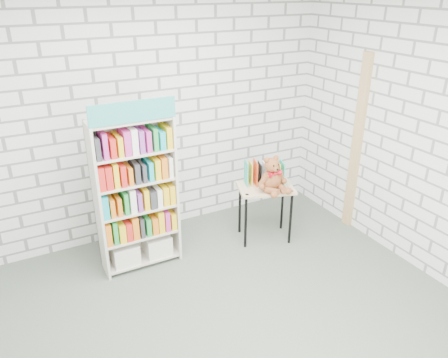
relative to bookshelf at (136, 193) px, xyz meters
name	(u,v)px	position (x,y,z in m)	size (l,w,h in m)	color
ground	(226,333)	(0.31, -1.36, -0.83)	(4.50, 4.50, 0.00)	#4C584A
room_shell	(226,137)	(0.31, -1.36, 0.96)	(4.52, 4.02, 2.81)	silver
bookshelf	(136,193)	(0.00, 0.00, 0.00)	(0.81, 0.31, 1.81)	beige
display_table	(265,194)	(1.44, -0.19, -0.26)	(0.72, 0.60, 0.66)	tan
table_books	(264,173)	(1.47, -0.10, -0.03)	(0.47, 0.32, 0.26)	#2AB698
teddy_bear	(272,177)	(1.45, -0.30, -0.01)	(0.37, 0.34, 0.39)	brown
door_trim	(357,145)	(2.54, -0.41, 0.22)	(0.05, 0.12, 2.10)	tan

